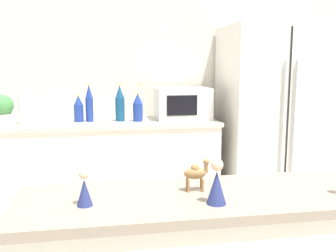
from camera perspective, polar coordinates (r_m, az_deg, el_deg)
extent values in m
cube|color=silver|center=(3.66, -1.33, 7.10)|extent=(8.00, 0.06, 2.55)
cube|color=silver|center=(3.42, -9.22, -7.24)|extent=(1.92, 0.60, 0.89)
cube|color=beige|center=(3.32, -9.42, 0.49)|extent=(1.95, 0.63, 0.03)
cube|color=silver|center=(3.60, 15.17, 0.41)|extent=(0.86, 0.69, 1.76)
cube|color=black|center=(3.29, 17.72, -0.49)|extent=(0.01, 0.01, 1.69)
cylinder|color=#B2B5BA|center=(3.24, 17.13, 0.97)|extent=(0.02, 0.02, 0.97)
cylinder|color=#B2B5BA|center=(3.29, 18.69, 1.00)|extent=(0.02, 0.02, 0.97)
cube|color=gray|center=(1.53, 16.28, -9.95)|extent=(1.96, 0.45, 0.03)
cylinder|color=silver|center=(3.37, -23.83, 1.00)|extent=(0.15, 0.15, 0.09)
sphere|color=#478E4C|center=(3.36, -23.95, 2.86)|extent=(0.18, 0.18, 0.18)
cylinder|color=white|center=(3.30, -21.03, 2.37)|extent=(0.10, 0.10, 0.24)
cube|color=white|center=(3.40, 2.23, 3.47)|extent=(0.48, 0.36, 0.28)
cube|color=black|center=(3.21, 2.16, 3.14)|extent=(0.26, 0.01, 0.17)
cylinder|color=navy|center=(3.25, -4.63, 2.07)|extent=(0.08, 0.08, 0.15)
cone|color=navy|center=(3.24, -4.66, 4.17)|extent=(0.08, 0.08, 0.09)
cylinder|color=gold|center=(3.23, -4.67, 5.00)|extent=(0.03, 0.03, 0.01)
cylinder|color=navy|center=(3.28, -7.33, 2.49)|extent=(0.08, 0.08, 0.20)
cone|color=navy|center=(3.26, -7.38, 5.20)|extent=(0.08, 0.08, 0.11)
cylinder|color=gold|center=(3.26, -7.40, 6.25)|extent=(0.03, 0.03, 0.01)
cylinder|color=navy|center=(3.29, -11.88, 2.44)|extent=(0.07, 0.07, 0.20)
cone|color=navy|center=(3.28, -11.97, 5.21)|extent=(0.06, 0.06, 0.11)
cylinder|color=gold|center=(3.28, -12.00, 6.28)|extent=(0.02, 0.02, 0.01)
cylinder|color=#B2B7BC|center=(3.38, -4.26, 2.69)|extent=(0.07, 0.07, 0.19)
cone|color=#B2B7BC|center=(3.37, -4.29, 5.27)|extent=(0.07, 0.07, 0.11)
cylinder|color=gold|center=(3.36, -4.30, 6.27)|extent=(0.03, 0.03, 0.01)
cylinder|color=navy|center=(3.30, -13.44, 1.89)|extent=(0.08, 0.08, 0.14)
cone|color=navy|center=(3.29, -13.52, 3.84)|extent=(0.08, 0.08, 0.08)
cylinder|color=gold|center=(3.29, -13.54, 4.61)|extent=(0.03, 0.03, 0.01)
ellipsoid|color=olive|center=(1.43, 4.13, -7.19)|extent=(0.09, 0.05, 0.04)
sphere|color=olive|center=(1.43, 4.14, -6.42)|extent=(0.03, 0.03, 0.03)
cylinder|color=olive|center=(1.44, 5.84, -6.28)|extent=(0.02, 0.02, 0.04)
sphere|color=olive|center=(1.43, 5.85, -5.45)|extent=(0.02, 0.02, 0.02)
cylinder|color=olive|center=(1.47, 5.08, -8.72)|extent=(0.01, 0.01, 0.05)
cylinder|color=olive|center=(1.44, 5.31, -9.04)|extent=(0.01, 0.01, 0.05)
cylinder|color=olive|center=(1.46, 2.92, -8.83)|extent=(0.01, 0.01, 0.05)
cylinder|color=olive|center=(1.43, 3.11, -9.15)|extent=(0.01, 0.01, 0.05)
cone|color=navy|center=(1.31, 7.41, -9.27)|extent=(0.07, 0.07, 0.12)
sphere|color=beige|center=(1.29, 7.48, -5.88)|extent=(0.04, 0.04, 0.04)
cone|color=navy|center=(1.32, -12.61, -9.86)|extent=(0.05, 0.05, 0.09)
sphere|color=beige|center=(1.30, -12.71, -7.19)|extent=(0.03, 0.03, 0.03)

